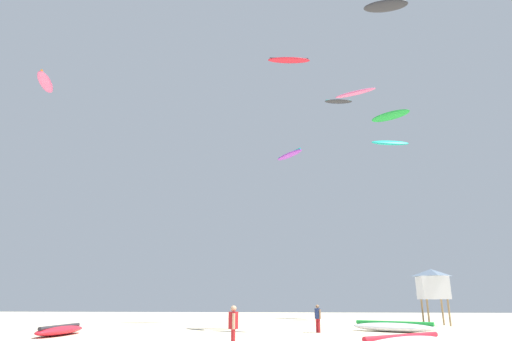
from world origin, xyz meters
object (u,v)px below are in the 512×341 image
at_px(kite_grounded_far, 60,330).
at_px(kite_aloft_4, 45,82).
at_px(kite_aloft_2, 289,155).
at_px(person_midground, 318,316).
at_px(kite_aloft_1, 390,143).
at_px(kite_grounded_mid, 394,327).
at_px(kite_aloft_3, 355,93).
at_px(kite_aloft_0, 390,116).
at_px(person_foreground, 233,325).
at_px(kite_aloft_7, 289,60).
at_px(kite_aloft_6, 386,6).
at_px(lifeguard_tower, 432,284).
at_px(kite_aloft_8, 338,101).

height_order(kite_grounded_far, kite_aloft_4, kite_aloft_4).
relative_size(kite_aloft_2, kite_aloft_4, 0.58).
distance_m(person_midground, kite_aloft_1, 24.64).
bearing_deg(kite_grounded_mid, kite_aloft_3, -138.99).
bearing_deg(kite_aloft_3, kite_aloft_0, 70.68).
height_order(person_foreground, kite_aloft_2, kite_aloft_2).
xyz_separation_m(person_foreground, kite_aloft_7, (2.21, 19.19, 22.61)).
distance_m(kite_grounded_far, kite_aloft_6, 31.14).
xyz_separation_m(kite_aloft_2, kite_aloft_3, (4.56, -1.92, 3.64)).
distance_m(person_foreground, lifeguard_tower, 22.52).
bearing_deg(kite_grounded_far, kite_grounded_mid, 13.24).
distance_m(kite_aloft_3, kite_aloft_4, 29.47).
distance_m(person_foreground, kite_grounded_far, 12.59).
relative_size(kite_aloft_4, kite_aloft_6, 1.34).
relative_size(kite_aloft_2, kite_aloft_8, 0.83).
xyz_separation_m(person_foreground, lifeguard_tower, (12.78, 18.43, 2.10)).
bearing_deg(lifeguard_tower, kite_aloft_4, -179.21).
height_order(kite_aloft_0, kite_aloft_1, kite_aloft_0).
bearing_deg(kite_aloft_2, kite_aloft_1, 54.13).
distance_m(person_midground, kite_aloft_6, 23.38).
relative_size(person_foreground, person_midground, 1.04).
distance_m(person_foreground, kite_grounded_mid, 13.96).
distance_m(kite_aloft_4, kite_aloft_8, 30.14).
xyz_separation_m(person_midground, kite_aloft_2, (-1.47, 1.65, 10.72)).
bearing_deg(kite_aloft_1, kite_grounded_far, -139.91).
height_order(kite_grounded_far, kite_aloft_7, kite_aloft_7).
bearing_deg(kite_aloft_3, kite_aloft_8, 87.14).
relative_size(person_foreground, kite_grounded_mid, 0.32).
bearing_deg(kite_aloft_6, kite_aloft_7, 135.64).
relative_size(kite_aloft_6, kite_aloft_8, 1.08).
bearing_deg(kite_aloft_0, lifeguard_tower, -93.78).
bearing_deg(kite_grounded_far, kite_aloft_4, 133.54).
xyz_separation_m(kite_grounded_mid, kite_grounded_far, (-18.64, -4.39, -0.03)).
bearing_deg(kite_aloft_6, lifeguard_tower, 65.27).
height_order(kite_aloft_0, kite_aloft_8, kite_aloft_8).
xyz_separation_m(person_midground, kite_grounded_far, (-14.08, -3.38, -0.66)).
bearing_deg(person_midground, person_foreground, 32.75).
relative_size(kite_aloft_3, kite_aloft_8, 0.92).
bearing_deg(kite_aloft_8, person_midground, -102.94).
xyz_separation_m(kite_grounded_far, kite_aloft_6, (20.23, 4.89, 23.16)).
relative_size(kite_aloft_7, kite_aloft_8, 1.30).
xyz_separation_m(kite_aloft_0, kite_aloft_1, (-1.08, -3.30, -4.47)).
distance_m(kite_aloft_6, kite_aloft_8, 15.92).
height_order(kite_grounded_far, kite_aloft_6, kite_aloft_6).
bearing_deg(kite_aloft_7, kite_aloft_6, -44.36).
distance_m(kite_aloft_4, kite_aloft_7, 23.28).
distance_m(person_midground, kite_aloft_3, 14.70).
bearing_deg(person_foreground, kite_aloft_6, -140.30).
xyz_separation_m(kite_grounded_far, kite_aloft_4, (-10.48, 11.03, 21.46)).
bearing_deg(lifeguard_tower, kite_grounded_far, -153.72).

